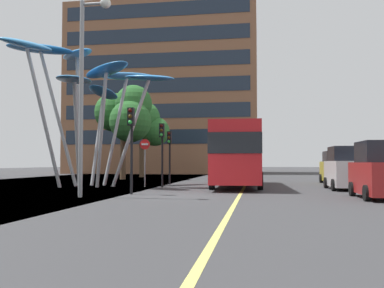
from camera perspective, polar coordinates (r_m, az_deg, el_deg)
name	(u,v)px	position (r m, az deg, el deg)	size (l,w,h in m)	color
ground	(160,197)	(18.34, -4.32, -7.10)	(120.00, 240.00, 0.10)	#38383A
red_bus	(237,152)	(25.42, 6.01, -1.12)	(3.05, 11.35, 3.71)	red
leaf_sculpture	(87,75)	(26.63, -13.89, 8.94)	(10.56, 9.88, 8.91)	#9EA0A5
traffic_light_kerb_near	(131,132)	(19.16, -8.18, 1.64)	(0.28, 0.42, 3.87)	black
traffic_light_kerb_far	(162,141)	(24.59, -4.06, 0.40)	(0.28, 0.42, 3.68)	black
traffic_light_island_mid	(169,146)	(27.39, -3.05, -0.26)	(0.28, 0.42, 3.43)	black
car_parked_near	(381,172)	(18.33, 24.07, -3.45)	(1.90, 3.97, 2.26)	maroon
car_parked_mid	(348,169)	(23.73, 20.16, -3.23)	(2.02, 3.90, 2.26)	silver
car_parked_far	(338,168)	(30.19, 19.04, -3.11)	(2.09, 3.94, 2.18)	gold
street_lamp	(87,72)	(18.32, -13.87, 9.36)	(1.33, 0.44, 8.25)	gray
tree_pavement_near	(125,114)	(36.44, -8.96, 4.07)	(5.57, 5.50, 7.95)	brown
tree_pavement_far	(140,123)	(42.48, -6.97, 2.81)	(5.47, 3.90, 7.48)	brown
no_entry_sign	(145,155)	(24.91, -6.34, -1.51)	(0.60, 0.12, 2.79)	gray
backdrop_building	(168,94)	(60.13, -3.22, 6.73)	(24.68, 15.10, 22.12)	brown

